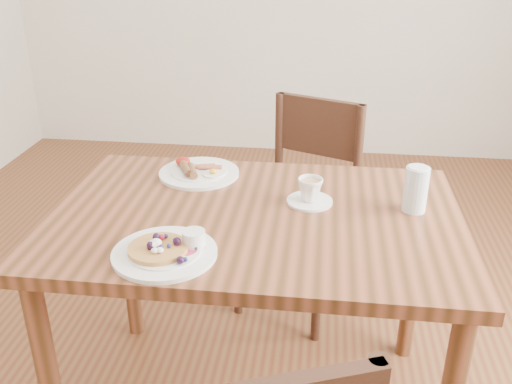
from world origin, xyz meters
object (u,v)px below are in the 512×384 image
dining_table (256,243)px  teacup_saucer (310,192)px  water_glass (416,189)px  pancake_plate (166,250)px  breakfast_plate (198,172)px  chair_far (303,197)px

dining_table → teacup_saucer: 0.22m
dining_table → water_glass: 0.50m
dining_table → pancake_plate: size_ratio=4.44×
breakfast_plate → water_glass: 0.72m
dining_table → teacup_saucer: size_ratio=8.57×
teacup_saucer → pancake_plate: bearing=-135.0°
breakfast_plate → water_glass: (0.69, -0.18, 0.06)m
teacup_saucer → water_glass: water_glass is taller
chair_far → water_glass: size_ratio=6.44×
pancake_plate → water_glass: bearing=27.1°
chair_far → breakfast_plate: (-0.35, -0.40, 0.27)m
dining_table → breakfast_plate: size_ratio=4.44×
pancake_plate → breakfast_plate: 0.52m
pancake_plate → breakfast_plate: bearing=93.6°
pancake_plate → water_glass: water_glass is taller
chair_far → pancake_plate: (-0.31, -0.92, 0.27)m
teacup_saucer → water_glass: size_ratio=1.02×
dining_table → breakfast_plate: breakfast_plate is taller
breakfast_plate → water_glass: bearing=-14.6°
pancake_plate → breakfast_plate: size_ratio=1.00×
breakfast_plate → teacup_saucer: 0.42m
water_glass → teacup_saucer: bearing=177.2°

